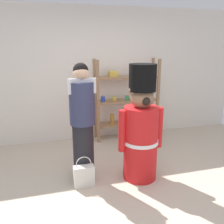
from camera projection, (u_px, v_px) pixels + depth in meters
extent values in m
plane|color=beige|center=(127.00, 194.00, 3.24)|extent=(6.40, 6.40, 0.00)
cube|color=silver|center=(92.00, 75.00, 4.94)|extent=(6.40, 0.12, 2.60)
cube|color=#93704C|center=(98.00, 103.00, 4.74)|extent=(0.05, 0.05, 1.62)
cube|color=#93704C|center=(158.00, 99.00, 5.06)|extent=(0.05, 0.05, 1.62)
cube|color=#93704C|center=(95.00, 99.00, 5.01)|extent=(0.05, 0.05, 1.62)
cube|color=#93704C|center=(152.00, 96.00, 5.34)|extent=(0.05, 0.05, 1.62)
cube|color=#93704C|center=(126.00, 123.00, 5.18)|extent=(1.25, 0.30, 0.04)
cube|color=#93704C|center=(126.00, 101.00, 5.05)|extent=(1.25, 0.30, 0.04)
cube|color=#93704C|center=(127.00, 77.00, 4.92)|extent=(1.25, 0.30, 0.04)
cylinder|color=blue|center=(103.00, 99.00, 4.86)|extent=(0.08, 0.08, 0.11)
cylinder|color=yellow|center=(114.00, 98.00, 4.99)|extent=(0.08, 0.08, 0.08)
cylinder|color=green|center=(127.00, 98.00, 4.99)|extent=(0.07, 0.07, 0.09)
cylinder|color=pink|center=(139.00, 97.00, 5.06)|extent=(0.10, 0.10, 0.09)
cylinder|color=navy|center=(148.00, 96.00, 5.19)|extent=(0.10, 0.10, 0.10)
cylinder|color=#B27226|center=(112.00, 119.00, 5.04)|extent=(0.08, 0.08, 0.22)
cylinder|color=navy|center=(140.00, 116.00, 5.24)|extent=(0.07, 0.07, 0.24)
cube|color=gold|center=(113.00, 74.00, 4.82)|extent=(0.16, 0.13, 0.11)
cube|color=#B21E2D|center=(140.00, 73.00, 4.97)|extent=(0.16, 0.13, 0.12)
cylinder|color=red|center=(140.00, 143.00, 3.52)|extent=(0.48, 0.48, 1.07)
cylinder|color=white|center=(141.00, 141.00, 3.51)|extent=(0.50, 0.50, 0.05)
sphere|color=#8C694C|center=(142.00, 97.00, 3.34)|extent=(0.32, 0.32, 0.32)
sphere|color=#8C694C|center=(133.00, 90.00, 3.28)|extent=(0.11, 0.11, 0.11)
sphere|color=#8C694C|center=(152.00, 89.00, 3.35)|extent=(0.11, 0.11, 0.11)
cylinder|color=black|center=(143.00, 78.00, 3.27)|extent=(0.37, 0.37, 0.36)
cylinder|color=red|center=(122.00, 131.00, 3.39)|extent=(0.11, 0.11, 0.59)
cylinder|color=red|center=(159.00, 127.00, 3.53)|extent=(0.11, 0.11, 0.59)
sphere|color=black|center=(146.00, 101.00, 3.21)|extent=(0.11, 0.11, 0.11)
cylinder|color=black|center=(84.00, 152.00, 3.52)|extent=(0.30, 0.30, 0.84)
cylinder|color=#2D3351|center=(82.00, 103.00, 3.33)|extent=(0.35, 0.35, 0.58)
sphere|color=tan|center=(81.00, 74.00, 3.22)|extent=(0.22, 0.22, 0.22)
cube|color=silver|center=(82.00, 86.00, 3.20)|extent=(0.36, 0.04, 0.20)
sphere|color=black|center=(81.00, 70.00, 3.23)|extent=(0.20, 0.20, 0.20)
cube|color=silver|center=(84.00, 176.00, 3.39)|extent=(0.28, 0.13, 0.29)
torus|color=silver|center=(84.00, 164.00, 3.34)|extent=(0.21, 0.01, 0.21)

